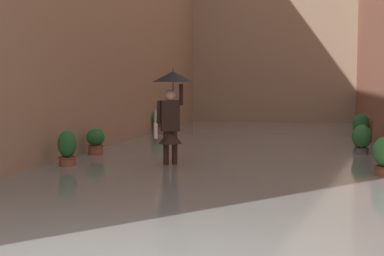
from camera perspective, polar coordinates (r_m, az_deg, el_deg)
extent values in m
plane|color=#605B56|center=(14.78, 4.85, -2.60)|extent=(60.00, 60.00, 0.00)
cube|color=slate|center=(14.77, 4.85, -2.31)|extent=(7.81, 25.96, 0.15)
cube|color=gray|center=(25.58, 8.33, 9.75)|extent=(10.61, 1.80, 8.29)
cube|color=#4C4233|center=(11.81, -2.63, -4.18)|extent=(0.19, 0.26, 0.10)
cylinder|color=black|center=(11.75, -2.64, -2.14)|extent=(0.16, 0.16, 0.75)
cube|color=#4C4233|center=(11.83, -1.76, -4.17)|extent=(0.19, 0.26, 0.10)
cylinder|color=black|center=(11.77, -1.77, -2.13)|extent=(0.16, 0.16, 0.75)
cube|color=black|center=(11.70, -2.22, 1.24)|extent=(0.43, 0.34, 0.64)
cone|color=black|center=(11.73, -2.21, -0.90)|extent=(0.65, 0.65, 0.28)
sphere|color=#DBB293|center=(11.68, -2.22, 3.33)|extent=(0.23, 0.23, 0.23)
cylinder|color=black|center=(11.71, -1.10, 3.39)|extent=(0.11, 0.11, 0.44)
cylinder|color=black|center=(11.67, -3.34, 1.61)|extent=(0.11, 0.11, 0.48)
cylinder|color=black|center=(11.68, -1.93, 4.01)|extent=(0.02, 0.02, 0.50)
cone|color=black|center=(11.68, -1.93, 5.22)|extent=(0.87, 0.87, 0.22)
cylinder|color=black|center=(11.69, -1.94, 5.91)|extent=(0.01, 0.01, 0.08)
cube|color=beige|center=(11.67, -3.71, -0.25)|extent=(0.16, 0.28, 0.32)
torus|color=beige|center=(11.65, -3.72, 1.13)|extent=(0.13, 0.29, 0.30)
cylinder|color=#9E563D|center=(17.29, 16.71, -1.21)|extent=(0.35, 0.35, 0.30)
torus|color=brown|center=(17.28, 16.72, -0.71)|extent=(0.38, 0.38, 0.04)
ellipsoid|color=#23602D|center=(17.25, 16.75, 0.35)|extent=(0.48, 0.48, 0.64)
cylinder|color=brown|center=(19.18, -3.22, -0.36)|extent=(0.41, 0.41, 0.37)
torus|color=brown|center=(19.16, -3.22, 0.19)|extent=(0.45, 0.45, 0.04)
ellipsoid|color=#428947|center=(19.14, -3.22, 1.04)|extent=(0.55, 0.55, 0.57)
cylinder|color=#66605B|center=(14.19, 16.77, -2.54)|extent=(0.33, 0.33, 0.27)
torus|color=#56524E|center=(14.18, 16.78, -2.00)|extent=(0.36, 0.36, 0.04)
ellipsoid|color=#2D7033|center=(14.15, 16.81, -0.86)|extent=(0.47, 0.47, 0.57)
cylinder|color=brown|center=(13.61, -9.71, -2.53)|extent=(0.35, 0.35, 0.35)
torus|color=brown|center=(13.59, -9.72, -1.79)|extent=(0.38, 0.38, 0.04)
ellipsoid|color=#23602D|center=(13.56, -9.73, -0.94)|extent=(0.43, 0.43, 0.41)
cylinder|color=brown|center=(11.93, -12.49, -3.69)|extent=(0.35, 0.35, 0.31)
torus|color=brown|center=(11.91, -12.50, -2.95)|extent=(0.38, 0.38, 0.04)
ellipsoid|color=#23602D|center=(11.88, -12.53, -1.59)|extent=(0.38, 0.38, 0.57)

